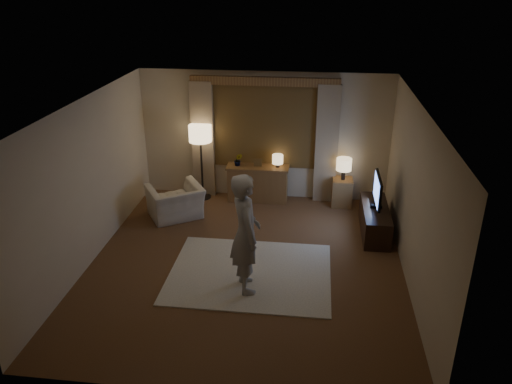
% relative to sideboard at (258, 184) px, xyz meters
% --- Properties ---
extents(room, '(5.04, 5.54, 2.64)m').
position_rel_sideboard_xyz_m(room, '(0.11, -2.00, 0.98)').
color(room, brown).
rests_on(room, ground).
extents(rug, '(2.50, 2.00, 0.02)m').
position_rel_sideboard_xyz_m(rug, '(0.21, -2.77, -0.34)').
color(rug, '#F3E7CC').
rests_on(rug, floor).
extents(sideboard, '(1.20, 0.40, 0.70)m').
position_rel_sideboard_xyz_m(sideboard, '(0.00, 0.00, 0.00)').
color(sideboard, brown).
rests_on(sideboard, floor).
extents(picture_frame, '(0.16, 0.02, 0.20)m').
position_rel_sideboard_xyz_m(picture_frame, '(0.00, 0.00, 0.45)').
color(picture_frame, brown).
rests_on(picture_frame, sideboard).
extents(plant, '(0.17, 0.13, 0.30)m').
position_rel_sideboard_xyz_m(plant, '(-0.40, 0.00, 0.50)').
color(plant, '#999999').
rests_on(plant, sideboard).
extents(table_lamp_sideboard, '(0.22, 0.22, 0.30)m').
position_rel_sideboard_xyz_m(table_lamp_sideboard, '(0.40, 0.00, 0.55)').
color(table_lamp_sideboard, black).
rests_on(table_lamp_sideboard, sideboard).
extents(floor_lamp, '(0.46, 0.46, 1.56)m').
position_rel_sideboard_xyz_m(floor_lamp, '(-1.15, -0.03, 0.96)').
color(floor_lamp, black).
rests_on(floor_lamp, floor).
extents(armchair, '(1.27, 1.24, 0.63)m').
position_rel_sideboard_xyz_m(armchair, '(-1.47, -0.98, -0.03)').
color(armchair, beige).
rests_on(armchair, floor).
extents(side_table, '(0.40, 0.40, 0.56)m').
position_rel_sideboard_xyz_m(side_table, '(1.71, -0.05, -0.07)').
color(side_table, brown).
rests_on(side_table, floor).
extents(table_lamp_side, '(0.30, 0.30, 0.44)m').
position_rel_sideboard_xyz_m(table_lamp_side, '(1.71, -0.05, 0.52)').
color(table_lamp_side, black).
rests_on(table_lamp_side, side_table).
extents(tv_stand, '(0.45, 1.40, 0.50)m').
position_rel_sideboard_xyz_m(tv_stand, '(2.26, -1.16, -0.10)').
color(tv_stand, black).
rests_on(tv_stand, floor).
extents(tv, '(0.20, 0.82, 0.59)m').
position_rel_sideboard_xyz_m(tv, '(2.25, -1.16, 0.48)').
color(tv, black).
rests_on(tv, tv_stand).
extents(person, '(0.63, 0.77, 1.82)m').
position_rel_sideboard_xyz_m(person, '(0.20, -3.17, 0.58)').
color(person, '#A7A29A').
rests_on(person, rug).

